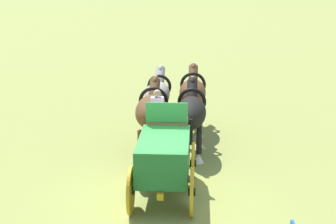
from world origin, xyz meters
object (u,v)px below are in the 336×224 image
object	(u,v)px
show_wagon	(164,155)
draft_horse_rear_near	(151,112)
draft_horse_lead_near	(158,95)
draft_horse_lead_off	(193,94)
draft_horse_rear_off	(191,113)

from	to	relation	value
show_wagon	draft_horse_rear_near	world-z (taller)	show_wagon
draft_horse_lead_near	draft_horse_rear_near	bearing A→B (deg)	162.93
draft_horse_rear_near	draft_horse_lead_off	bearing A→B (deg)	-43.62
draft_horse_rear_near	draft_horse_rear_off	world-z (taller)	draft_horse_rear_near
show_wagon	draft_horse_lead_off	bearing A→B (deg)	-23.30
draft_horse_rear_near	draft_horse_rear_off	distance (m)	1.30
draft_horse_rear_off	draft_horse_lead_off	xyz separation A→B (m)	(2.48, -0.76, 0.03)
draft_horse_rear_near	draft_horse_lead_near	size ratio (longest dim) A/B	0.98
show_wagon	draft_horse_lead_off	world-z (taller)	show_wagon
draft_horse_lead_near	draft_horse_rear_off	bearing A→B (deg)	-170.57
show_wagon	draft_horse_lead_off	xyz separation A→B (m)	(5.55, -2.39, 0.28)
draft_horse_rear_near	draft_horse_lead_near	xyz separation A→B (m)	(2.50, -0.77, -0.06)
draft_horse_lead_near	draft_horse_lead_off	distance (m)	1.30
draft_horse_lead_near	show_wagon	bearing A→B (deg)	169.04
draft_horse_lead_near	draft_horse_lead_off	size ratio (longest dim) A/B	1.03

